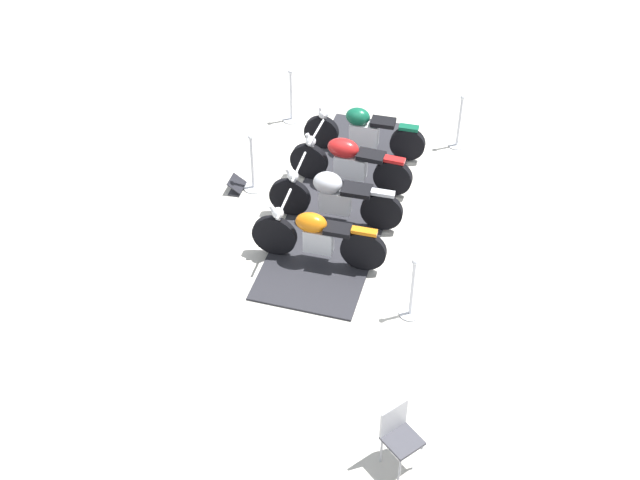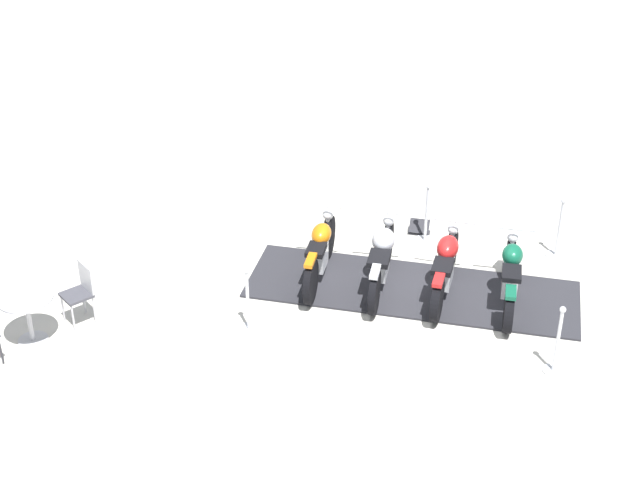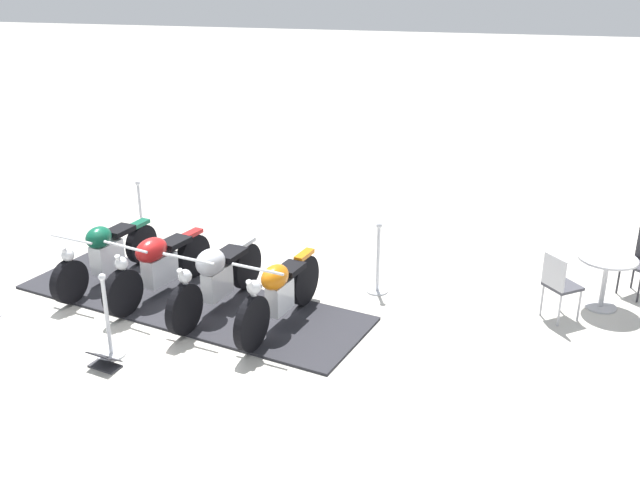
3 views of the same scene
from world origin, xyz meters
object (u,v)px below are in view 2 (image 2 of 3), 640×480
at_px(cafe_table, 27,308).
at_px(motorcycle_copper, 320,250).
at_px(motorcycle_maroon, 446,265).
at_px(cafe_chair_near_table, 80,290).
at_px(stanchion_left_front, 556,349).
at_px(motorcycle_chrome, 382,256).
at_px(stanchion_right_mid, 426,224).
at_px(stanchion_left_rear, 248,310).
at_px(info_placard, 419,230).
at_px(motorcycle_forest, 510,274).
at_px(stanchion_right_front, 558,239).

bearing_deg(cafe_table, motorcycle_copper, -158.41).
height_order(motorcycle_maroon, cafe_chair_near_table, motorcycle_maroon).
bearing_deg(motorcycle_copper, stanchion_left_front, -114.98).
relative_size(motorcycle_maroon, motorcycle_chrome, 0.96).
distance_m(motorcycle_maroon, stanchion_right_mid, 1.64).
bearing_deg(cafe_chair_near_table, stanchion_left_front, 130.65).
xyz_separation_m(stanchion_left_rear, cafe_chair_near_table, (2.48, -0.26, 0.19)).
distance_m(motorcycle_chrome, info_placard, 1.89).
bearing_deg(motorcycle_forest, cafe_chair_near_table, 105.53).
bearing_deg(stanchion_right_front, cafe_chair_near_table, 13.52).
xyz_separation_m(stanchion_right_mid, stanchion_left_rear, (2.87, 2.57, 0.02)).
bearing_deg(motorcycle_maroon, stanchion_right_front, -45.35).
xyz_separation_m(stanchion_right_front, stanchion_right_mid, (2.14, -0.51, -0.01)).
distance_m(stanchion_left_front, info_placard, 4.15).
bearing_deg(motorcycle_chrome, cafe_chair_near_table, 113.25).
xyz_separation_m(motorcycle_chrome, cafe_chair_near_table, (4.51, 0.92, 0.00)).
distance_m(stanchion_right_mid, cafe_chair_near_table, 5.83).
distance_m(motorcycle_forest, motorcycle_maroon, 0.99).
relative_size(stanchion_right_mid, cafe_chair_near_table, 1.18).
distance_m(motorcycle_forest, cafe_chair_near_table, 6.45).
bearing_deg(motorcycle_chrome, stanchion_left_front, -122.63).
relative_size(motorcycle_forest, stanchion_right_front, 2.00).
height_order(motorcycle_copper, cafe_chair_near_table, motorcycle_copper).
distance_m(motorcycle_chrome, stanchion_right_front, 3.11).
relative_size(motorcycle_maroon, motorcycle_copper, 1.01).
height_order(stanchion_right_mid, cafe_table, stanchion_right_mid).
bearing_deg(stanchion_right_front, info_placard, -19.54).
bearing_deg(motorcycle_forest, motorcycle_maroon, 87.86).
bearing_deg(stanchion_left_front, motorcycle_forest, -79.53).
distance_m(stanchion_left_front, cafe_chair_near_table, 6.88).
distance_m(motorcycle_forest, stanchion_right_front, 1.71).
xyz_separation_m(motorcycle_maroon, cafe_table, (6.12, 1.20, 0.06)).
distance_m(info_placard, cafe_chair_near_table, 5.89).
bearing_deg(motorcycle_chrome, motorcycle_maroon, -91.67).
relative_size(motorcycle_chrome, cafe_table, 2.76).
bearing_deg(motorcycle_copper, stanchion_left_rear, 154.87).
distance_m(motorcycle_maroon, cafe_table, 6.23).
bearing_deg(motorcycle_forest, stanchion_right_mid, 41.84).
bearing_deg(stanchion_right_front, motorcycle_chrome, 16.49).
bearing_deg(motorcycle_forest, stanchion_right_front, -26.58).
height_order(info_placard, cafe_chair_near_table, cafe_chair_near_table).
bearing_deg(motorcycle_maroon, motorcycle_copper, 92.49).
xyz_separation_m(motorcycle_chrome, stanchion_left_front, (-2.25, 2.20, -0.16)).
height_order(motorcycle_chrome, stanchion_right_mid, stanchion_right_mid).
bearing_deg(cafe_table, cafe_chair_near_table, -141.38).
xyz_separation_m(motorcycle_maroon, stanchion_right_front, (-2.01, -1.11, -0.18)).
xyz_separation_m(motorcycle_forest, stanchion_left_rear, (3.96, 0.72, -0.14)).
xyz_separation_m(info_placard, cafe_chair_near_table, (5.28, 2.58, 0.47)).
bearing_deg(cafe_chair_near_table, stanchion_right_mid, 164.72).
xyz_separation_m(stanchion_right_mid, info_placard, (0.07, -0.28, -0.26)).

